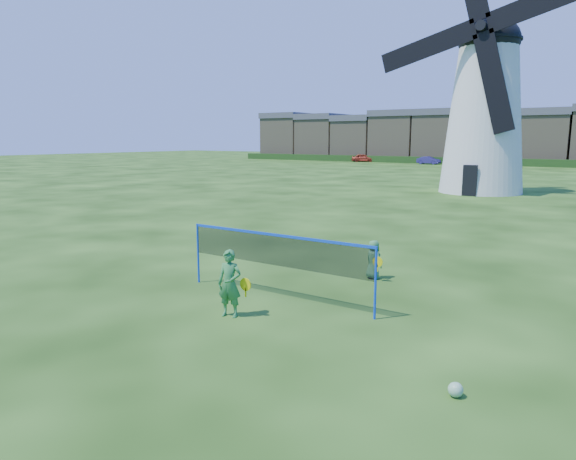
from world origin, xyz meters
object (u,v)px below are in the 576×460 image
(car_left, at_px, (364,158))
(windmill, at_px, (485,107))
(car_right, at_px, (429,160))
(badminton_net, at_px, (277,251))
(play_ball, at_px, (456,390))
(player_girl, at_px, (230,284))
(player_boy, at_px, (374,260))

(car_left, bearing_deg, windmill, -162.08)
(windmill, xyz_separation_m, car_right, (-16.54, 37.13, -5.25))
(badminton_net, distance_m, car_right, 67.41)
(car_right, bearing_deg, play_ball, -155.74)
(player_girl, bearing_deg, car_right, 90.50)
(windmill, xyz_separation_m, car_left, (-27.69, 38.56, -5.16))
(player_girl, distance_m, player_boy, 4.61)
(player_boy, distance_m, play_ball, 6.47)
(windmill, height_order, play_ball, windmill)
(windmill, height_order, car_left, windmill)
(badminton_net, relative_size, car_right, 1.50)
(windmill, relative_size, car_left, 4.65)
(badminton_net, bearing_deg, car_right, 106.24)
(play_ball, xyz_separation_m, car_right, (-23.73, 67.08, 0.44))
(player_boy, bearing_deg, car_right, -47.73)
(player_girl, distance_m, car_right, 68.87)
(windmill, bearing_deg, badminton_net, -85.19)
(play_ball, distance_m, car_right, 71.15)
(play_ball, distance_m, car_left, 76.87)
(car_left, bearing_deg, play_ball, -170.78)
(windmill, height_order, badminton_net, windmill)
(windmill, relative_size, play_ball, 78.89)
(play_ball, bearing_deg, player_girl, 170.77)
(player_girl, bearing_deg, car_left, 98.53)
(windmill, distance_m, badminton_net, 28.08)
(windmill, bearing_deg, player_girl, -85.64)
(windmill, bearing_deg, player_boy, -82.07)
(windmill, distance_m, car_right, 40.98)
(badminton_net, height_order, play_ball, badminton_net)
(player_boy, distance_m, car_right, 64.97)
(play_ball, height_order, car_left, car_left)
(player_girl, height_order, play_ball, player_girl)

